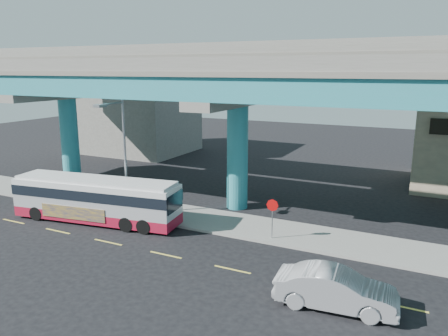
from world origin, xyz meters
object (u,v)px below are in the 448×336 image
at_px(sedan, 336,289).
at_px(parked_car, 47,184).
at_px(transit_bus, 96,198).
at_px(street_lamp, 119,142).
at_px(stop_sign, 272,211).

relative_size(sedan, parked_car, 1.35).
xyz_separation_m(transit_bus, parked_car, (-8.18, 3.30, -0.80)).
distance_m(transit_bus, street_lamp, 3.96).
bearing_deg(stop_sign, sedan, -31.78).
distance_m(transit_bus, parked_car, 8.86).
xyz_separation_m(street_lamp, stop_sign, (10.39, 0.74, -3.35)).
bearing_deg(transit_bus, parked_car, 149.89).
height_order(transit_bus, sedan, transit_bus).
distance_m(sedan, parked_car, 25.63).
bearing_deg(sedan, stop_sign, 35.42).
xyz_separation_m(sedan, stop_sign, (-4.95, 5.78, 1.01)).
height_order(parked_car, stop_sign, stop_sign).
xyz_separation_m(sedan, street_lamp, (-15.34, 5.04, 4.36)).
relative_size(transit_bus, stop_sign, 4.87).
bearing_deg(sedan, parked_car, 68.74).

